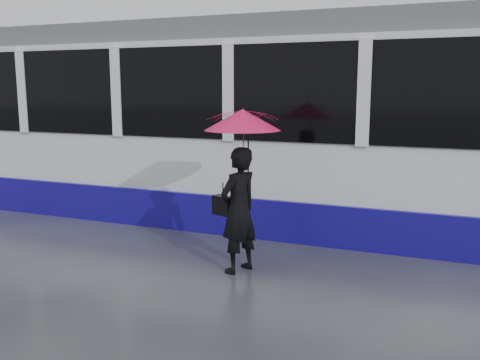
% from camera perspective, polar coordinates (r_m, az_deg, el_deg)
% --- Properties ---
extents(ground, '(90.00, 90.00, 0.00)m').
position_cam_1_polar(ground, '(7.43, -7.32, -8.09)').
color(ground, '#2A2A2F').
rests_on(ground, ground).
extents(rails, '(34.00, 1.51, 0.02)m').
position_cam_1_polar(rails, '(9.59, 0.13, -3.83)').
color(rails, '#3F3D38').
rests_on(rails, ground).
extents(tram, '(26.00, 2.56, 3.35)m').
position_cam_1_polar(tram, '(9.86, -6.35, 6.06)').
color(tram, white).
rests_on(tram, ground).
extents(woman, '(0.56, 0.67, 1.57)m').
position_cam_1_polar(woman, '(6.60, -0.15, -3.24)').
color(woman, black).
rests_on(woman, ground).
extents(umbrella, '(1.19, 1.19, 1.06)m').
position_cam_1_polar(umbrella, '(6.43, 0.26, 4.86)').
color(umbrella, '#F51496').
rests_on(umbrella, ground).
extents(handbag, '(0.31, 0.21, 0.42)m').
position_cam_1_polar(handbag, '(6.69, -1.82, -2.72)').
color(handbag, black).
rests_on(handbag, ground).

